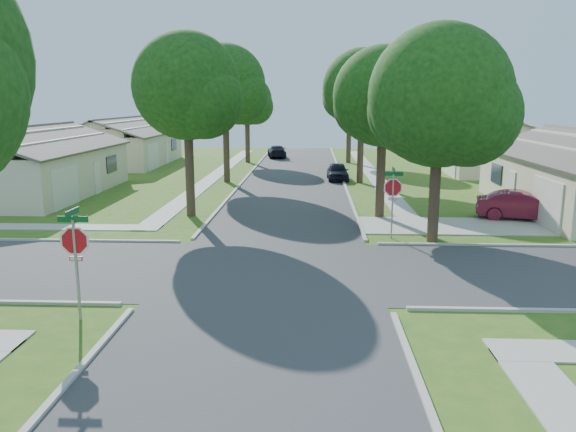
# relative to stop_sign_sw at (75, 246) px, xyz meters

# --- Properties ---
(ground) EXTENTS (100.00, 100.00, 0.00)m
(ground) POSITION_rel_stop_sign_sw_xyz_m (4.70, 4.70, -2.03)
(ground) COLOR #325D19
(ground) RESTS_ON ground
(road_ns) EXTENTS (7.00, 100.00, 0.02)m
(road_ns) POSITION_rel_stop_sign_sw_xyz_m (4.70, 4.70, -2.03)
(road_ns) COLOR #333335
(road_ns) RESTS_ON ground
(sidewalk_ne) EXTENTS (1.20, 40.00, 0.04)m
(sidewalk_ne) POSITION_rel_stop_sign_sw_xyz_m (10.80, 30.70, -2.01)
(sidewalk_ne) COLOR #9E9B91
(sidewalk_ne) RESTS_ON ground
(sidewalk_nw) EXTENTS (1.20, 40.00, 0.04)m
(sidewalk_nw) POSITION_rel_stop_sign_sw_xyz_m (-1.40, 30.70, -2.01)
(sidewalk_nw) COLOR #9E9B91
(sidewalk_nw) RESTS_ON ground
(driveway) EXTENTS (8.80, 3.60, 0.05)m
(driveway) POSITION_rel_stop_sign_sw_xyz_m (12.60, 11.80, -2.01)
(driveway) COLOR #9E9B91
(driveway) RESTS_ON ground
(stop_sign_sw) EXTENTS (1.05, 0.80, 2.98)m
(stop_sign_sw) POSITION_rel_stop_sign_sw_xyz_m (0.00, 0.00, 0.00)
(stop_sign_sw) COLOR gray
(stop_sign_sw) RESTS_ON ground
(stop_sign_ne) EXTENTS (1.05, 0.80, 2.98)m
(stop_sign_ne) POSITION_rel_stop_sign_sw_xyz_m (9.40, 9.40, 0.00)
(stop_sign_ne) COLOR gray
(stop_sign_ne) RESTS_ON ground
(tree_e_near) EXTENTS (4.97, 4.80, 8.28)m
(tree_e_near) POSITION_rel_stop_sign_sw_xyz_m (9.45, 13.71, 3.61)
(tree_e_near) COLOR #38281C
(tree_e_near) RESTS_ON ground
(tree_e_mid) EXTENTS (5.59, 5.40, 9.21)m
(tree_e_mid) POSITION_rel_stop_sign_sw_xyz_m (9.46, 25.71, 4.22)
(tree_e_mid) COLOR #38281C
(tree_e_mid) RESTS_ON ground
(tree_e_far) EXTENTS (5.17, 5.00, 8.72)m
(tree_e_far) POSITION_rel_stop_sign_sw_xyz_m (9.45, 38.71, 3.95)
(tree_e_far) COLOR #38281C
(tree_e_far) RESTS_ON ground
(tree_w_near) EXTENTS (5.38, 5.20, 8.97)m
(tree_w_near) POSITION_rel_stop_sign_sw_xyz_m (0.06, 13.71, 4.08)
(tree_w_near) COLOR #38281C
(tree_w_near) RESTS_ON ground
(tree_w_mid) EXTENTS (5.80, 5.60, 9.56)m
(tree_w_mid) POSITION_rel_stop_sign_sw_xyz_m (0.06, 25.71, 4.46)
(tree_w_mid) COLOR #38281C
(tree_w_mid) RESTS_ON ground
(tree_w_far) EXTENTS (4.76, 4.60, 8.04)m
(tree_w_far) POSITION_rel_stop_sign_sw_xyz_m (0.05, 38.71, 3.48)
(tree_w_far) COLOR #38281C
(tree_w_far) RESTS_ON ground
(tree_ne_corner) EXTENTS (5.80, 5.60, 8.66)m
(tree_ne_corner) POSITION_rel_stop_sign_sw_xyz_m (11.06, 8.91, 3.56)
(tree_ne_corner) COLOR #38281C
(tree_ne_corner) RESTS_ON ground
(house_ne_far) EXTENTS (8.42, 13.60, 4.23)m
(house_ne_far) POSITION_rel_stop_sign_sw_xyz_m (20.69, 33.70, -0.51)
(house_ne_far) COLOR beige
(house_ne_far) RESTS_ON ground
(house_nw_near) EXTENTS (8.42, 13.60, 4.23)m
(house_nw_near) POSITION_rel_stop_sign_sw_xyz_m (-11.29, 19.70, -0.51)
(house_nw_near) COLOR beige
(house_nw_near) RESTS_ON ground
(house_nw_far) EXTENTS (8.42, 13.60, 4.23)m
(house_nw_far) POSITION_rel_stop_sign_sw_xyz_m (-11.29, 36.70, -0.51)
(house_nw_far) COLOR beige
(house_nw_far) RESTS_ON ground
(car_driveway) EXTENTS (4.47, 2.48, 1.39)m
(car_driveway) POSITION_rel_stop_sign_sw_xyz_m (16.20, 13.40, -1.33)
(car_driveway) COLOR maroon
(car_driveway) RESTS_ON ground
(car_curb_east) EXTENTS (1.58, 3.72, 1.25)m
(car_curb_east) POSITION_rel_stop_sign_sw_xyz_m (7.90, 27.04, -1.40)
(car_curb_east) COLOR black
(car_curb_east) RESTS_ON ground
(car_curb_west) EXTENTS (2.29, 4.46, 1.24)m
(car_curb_west) POSITION_rel_stop_sign_sw_xyz_m (2.44, 43.22, -1.41)
(car_curb_west) COLOR black
(car_curb_west) RESTS_ON ground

